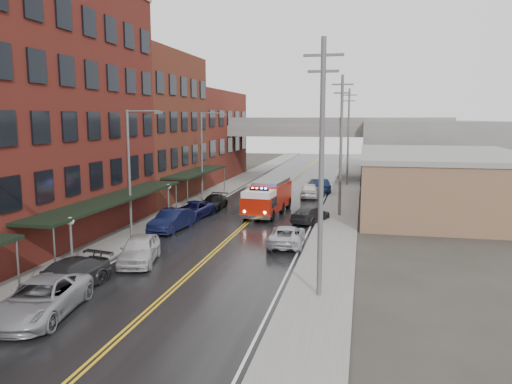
{
  "coord_description": "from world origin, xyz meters",
  "views": [
    {
      "loc": [
        9.04,
        -7.8,
        8.45
      ],
      "look_at": [
        1.35,
        27.99,
        3.0
      ],
      "focal_mm": 35.0,
      "sensor_mm": 36.0,
      "label": 1
    }
  ],
  "objects": [
    {
      "name": "road",
      "position": [
        0.0,
        30.0,
        0.01
      ],
      "size": [
        11.0,
        160.0,
        0.02
      ],
      "primitive_type": "cube",
      "color": "black",
      "rests_on": "ground"
    },
    {
      "name": "sidewalk_left",
      "position": [
        -7.3,
        30.0,
        0.07
      ],
      "size": [
        3.0,
        160.0,
        0.15
      ],
      "primitive_type": "cube",
      "color": "slate",
      "rests_on": "ground"
    },
    {
      "name": "sidewalk_right",
      "position": [
        7.3,
        30.0,
        0.07
      ],
      "size": [
        3.0,
        160.0,
        0.15
      ],
      "primitive_type": "cube",
      "color": "slate",
      "rests_on": "ground"
    },
    {
      "name": "curb_left",
      "position": [
        -5.65,
        30.0,
        0.07
      ],
      "size": [
        0.3,
        160.0,
        0.15
      ],
      "primitive_type": "cube",
      "color": "gray",
      "rests_on": "ground"
    },
    {
      "name": "curb_right",
      "position": [
        5.65,
        30.0,
        0.07
      ],
      "size": [
        0.3,
        160.0,
        0.15
      ],
      "primitive_type": "cube",
      "color": "gray",
      "rests_on": "ground"
    },
    {
      "name": "brick_building_b",
      "position": [
        -13.3,
        23.0,
        9.0
      ],
      "size": [
        9.0,
        20.0,
        18.0
      ],
      "primitive_type": "cube",
      "color": "#591E17",
      "rests_on": "ground"
    },
    {
      "name": "brick_building_c",
      "position": [
        -13.3,
        40.5,
        7.5
      ],
      "size": [
        9.0,
        15.0,
        15.0
      ],
      "primitive_type": "cube",
      "color": "#5B2D1B",
      "rests_on": "ground"
    },
    {
      "name": "brick_building_far",
      "position": [
        -13.3,
        58.0,
        6.0
      ],
      "size": [
        9.0,
        20.0,
        12.0
      ],
      "primitive_type": "cube",
      "color": "maroon",
      "rests_on": "ground"
    },
    {
      "name": "tan_building",
      "position": [
        16.0,
        40.0,
        2.5
      ],
      "size": [
        14.0,
        22.0,
        5.0
      ],
      "primitive_type": "cube",
      "color": "#826046",
      "rests_on": "ground"
    },
    {
      "name": "right_far_block",
      "position": [
        18.0,
        70.0,
        4.0
      ],
      "size": [
        18.0,
        30.0,
        8.0
      ],
      "primitive_type": "cube",
      "color": "slate",
      "rests_on": "ground"
    },
    {
      "name": "awning_1",
      "position": [
        -7.49,
        23.0,
        2.99
      ],
      "size": [
        2.6,
        18.0,
        3.09
      ],
      "color": "black",
      "rests_on": "ground"
    },
    {
      "name": "awning_2",
      "position": [
        -7.49,
        40.5,
        2.99
      ],
      "size": [
        2.6,
        13.0,
        3.09
      ],
      "color": "black",
      "rests_on": "ground"
    },
    {
      "name": "globe_lamp_1",
      "position": [
        -6.4,
        16.0,
        2.31
      ],
      "size": [
        0.44,
        0.44,
        3.12
      ],
      "color": "#59595B",
      "rests_on": "ground"
    },
    {
      "name": "globe_lamp_2",
      "position": [
        -6.4,
        30.0,
        2.31
      ],
      "size": [
        0.44,
        0.44,
        3.12
      ],
      "color": "#59595B",
      "rests_on": "ground"
    },
    {
      "name": "street_lamp_1",
      "position": [
        -6.55,
        24.0,
        5.19
      ],
      "size": [
        2.64,
        0.22,
        9.0
      ],
      "color": "#59595B",
      "rests_on": "ground"
    },
    {
      "name": "street_lamp_2",
      "position": [
        -6.55,
        40.0,
        5.19
      ],
      "size": [
        2.64,
        0.22,
        9.0
      ],
      "color": "#59595B",
      "rests_on": "ground"
    },
    {
      "name": "utility_pole_0",
      "position": [
        7.2,
        15.0,
        6.31
      ],
      "size": [
        1.8,
        0.24,
        12.0
      ],
      "color": "#59595B",
      "rests_on": "ground"
    },
    {
      "name": "utility_pole_1",
      "position": [
        7.2,
        35.0,
        6.31
      ],
      "size": [
        1.8,
        0.24,
        12.0
      ],
      "color": "#59595B",
      "rests_on": "ground"
    },
    {
      "name": "utility_pole_2",
      "position": [
        7.2,
        55.0,
        6.31
      ],
      "size": [
        1.8,
        0.24,
        12.0
      ],
      "color": "#59595B",
      "rests_on": "ground"
    },
    {
      "name": "overpass",
      "position": [
        0.0,
        62.0,
        5.99
      ],
      "size": [
        40.0,
        10.0,
        7.5
      ],
      "color": "slate",
      "rests_on": "ground"
    },
    {
      "name": "fire_truck",
      "position": [
        0.96,
        34.64,
        1.59
      ],
      "size": [
        3.71,
        8.19,
        2.93
      ],
      "rotation": [
        0.0,
        0.0,
        -0.08
      ],
      "color": "#A21507",
      "rests_on": "ground"
    },
    {
      "name": "parked_car_left_2",
      "position": [
        -4.23,
        10.2,
        0.8
      ],
      "size": [
        3.43,
        6.04,
        1.59
      ],
      "primitive_type": "imported",
      "rotation": [
        0.0,
        0.0,
        0.14
      ],
      "color": "gray",
      "rests_on": "ground"
    },
    {
      "name": "parked_car_left_3",
      "position": [
        -5.0,
        13.18,
        0.76
      ],
      "size": [
        3.04,
        5.51,
        1.51
      ],
      "primitive_type": "imported",
      "rotation": [
        0.0,
        0.0,
        -0.19
      ],
      "color": "#262628",
      "rests_on": "ground"
    },
    {
      "name": "parked_car_left_4",
      "position": [
        -3.6,
        18.5,
        0.83
      ],
      "size": [
        3.06,
        5.17,
        1.65
      ],
      "primitive_type": "imported",
      "rotation": [
        0.0,
        0.0,
        0.24
      ],
      "color": "#B7B7B7",
      "rests_on": "ground"
    },
    {
      "name": "parked_car_left_5",
      "position": [
        -4.91,
        26.9,
        0.81
      ],
      "size": [
        2.19,
        5.07,
        1.62
      ],
      "primitive_type": "imported",
      "rotation": [
        0.0,
        0.0,
        -0.1
      ],
      "color": "black",
      "rests_on": "ground"
    },
    {
      "name": "parked_car_left_6",
      "position": [
        -4.99,
        31.83,
        0.7
      ],
      "size": [
        2.89,
        5.27,
        1.4
      ],
      "primitive_type": "imported",
      "rotation": [
        0.0,
        0.0,
        -0.12
      ],
      "color": "#131548",
      "rests_on": "ground"
    },
    {
      "name": "parked_car_left_7",
      "position": [
        -4.4,
        36.0,
        0.67
      ],
      "size": [
        1.89,
        4.62,
        1.34
      ],
      "primitive_type": "imported",
      "rotation": [
        0.0,
        0.0,
        0.0
      ],
      "color": "black",
      "rests_on": "ground"
    },
    {
      "name": "parked_car_right_0",
      "position": [
        4.22,
        24.38,
        0.67
      ],
      "size": [
        2.46,
        4.94,
        1.35
      ],
      "primitive_type": "imported",
      "rotation": [
        0.0,
        0.0,
        3.19
      ],
      "color": "#B3B5BB",
      "rests_on": "ground"
    },
    {
      "name": "parked_car_right_1",
      "position": [
        5.0,
        32.1,
        0.66
      ],
      "size": [
        3.3,
        4.94,
        1.33
      ],
      "primitive_type": "imported",
      "rotation": [
        0.0,
        0.0,
        2.8
      ],
      "color": "#27272A",
      "rests_on": "ground"
    },
    {
      "name": "parked_car_right_2",
      "position": [
        3.6,
        44.87,
        0.79
      ],
      "size": [
        2.16,
        4.75,
        1.58
      ],
      "primitive_type": "imported",
      "rotation": [
        0.0,
        0.0,
        3.21
      ],
      "color": "silver",
      "rests_on": "ground"
    },
    {
      "name": "parked_car_right_3",
      "position": [
        4.24,
        48.58,
        0.82
      ],
      "size": [
        3.08,
        5.24,
        1.63
      ],
      "primitive_type": "imported",
      "rotation": [
        0.0,
        0.0,
        3.43
      ],
      "color": "#0E1732",
      "rests_on": "ground"
    }
  ]
}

